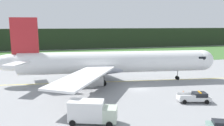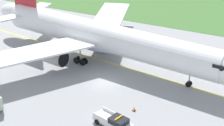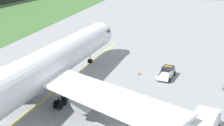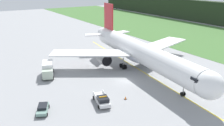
# 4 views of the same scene
# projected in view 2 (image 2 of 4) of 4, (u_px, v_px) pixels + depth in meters

# --- Properties ---
(ground) EXTENTS (320.00, 320.00, 0.00)m
(ground) POSITION_uv_depth(u_px,v_px,m) (105.00, 83.00, 59.84)
(ground) COLOR gray
(grass_verge) EXTENTS (320.00, 48.81, 0.04)m
(grass_verge) POSITION_uv_depth(u_px,v_px,m) (196.00, 1.00, 103.51)
(grass_verge) COLOR #3F6A31
(grass_verge) RESTS_ON ground
(taxiway_centerline_main) EXTENTS (69.54, 8.85, 0.01)m
(taxiway_centerline_main) POSITION_uv_depth(u_px,v_px,m) (105.00, 61.00, 67.48)
(taxiway_centerline_main) COLOR yellow
(taxiway_centerline_main) RESTS_ON ground
(airliner) EXTENTS (53.46, 42.96, 15.41)m
(airliner) POSITION_uv_depth(u_px,v_px,m) (102.00, 37.00, 65.82)
(airliner) COLOR white
(airliner) RESTS_ON ground
(ops_pickup_truck) EXTENTS (6.06, 3.42, 1.94)m
(ops_pickup_truck) POSITION_uv_depth(u_px,v_px,m) (114.00, 122.00, 48.50)
(ops_pickup_truck) COLOR silver
(ops_pickup_truck) RESTS_ON ground
(apron_cone) EXTENTS (0.52, 0.52, 0.65)m
(apron_cone) POSITION_uv_depth(u_px,v_px,m) (134.00, 109.00, 52.38)
(apron_cone) COLOR black
(apron_cone) RESTS_ON ground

